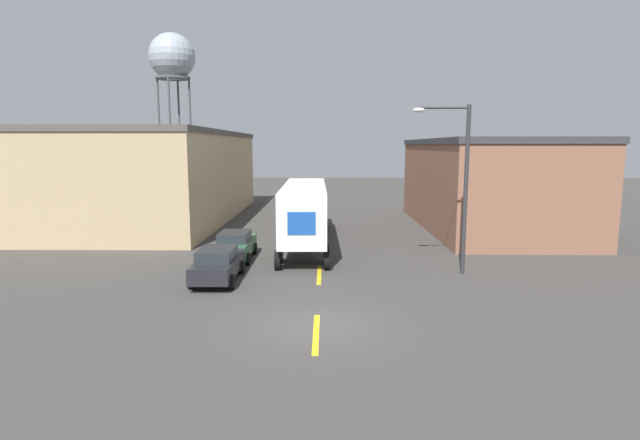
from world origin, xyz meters
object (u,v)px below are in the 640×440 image
(water_tower, at_px, (172,59))
(street_lamp, at_px, (459,177))
(semi_truck, at_px, (305,207))
(parked_car_left_far, at_px, (235,245))
(parked_car_left_near, at_px, (218,264))

(water_tower, relative_size, street_lamp, 2.59)
(water_tower, bearing_deg, street_lamp, -58.96)
(semi_truck, distance_m, water_tower, 43.97)
(parked_car_left_far, bearing_deg, parked_car_left_near, -90.00)
(parked_car_left_far, bearing_deg, semi_truck, 51.38)
(parked_car_left_near, height_order, street_lamp, street_lamp)
(parked_car_left_far, relative_size, water_tower, 0.20)
(semi_truck, distance_m, parked_car_left_near, 9.75)
(water_tower, bearing_deg, parked_car_left_far, -69.58)
(water_tower, bearing_deg, semi_truck, -62.66)
(parked_car_left_near, distance_m, street_lamp, 11.94)
(parked_car_left_near, height_order, water_tower, water_tower)
(parked_car_left_near, distance_m, water_tower, 50.91)
(parked_car_left_near, bearing_deg, street_lamp, 7.63)
(parked_car_left_near, xyz_separation_m, water_tower, (-15.34, 45.60, 16.64))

